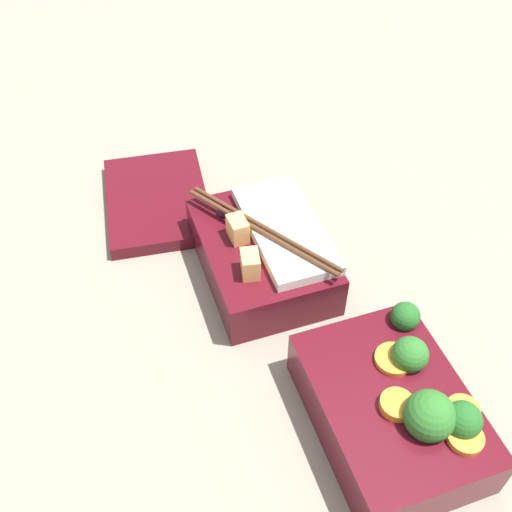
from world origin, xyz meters
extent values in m
plane|color=gray|center=(0.00, 0.00, 0.00)|extent=(3.00, 3.00, 0.00)
cube|color=#510F19|center=(-0.11, -0.03, 0.03)|extent=(0.17, 0.12, 0.05)
sphere|color=#2D7028|center=(-0.14, -0.04, 0.06)|extent=(0.04, 0.04, 0.04)
sphere|color=#236023|center=(-0.15, -0.06, 0.06)|extent=(0.03, 0.03, 0.03)
sphere|color=#236023|center=(-0.04, -0.07, 0.06)|extent=(0.03, 0.03, 0.03)
sphere|color=#2D7028|center=(-0.08, -0.05, 0.06)|extent=(0.03, 0.03, 0.03)
cylinder|color=orange|center=(-0.08, -0.04, 0.05)|extent=(0.05, 0.05, 0.01)
cylinder|color=orange|center=(-0.12, -0.02, 0.06)|extent=(0.04, 0.04, 0.01)
cylinder|color=orange|center=(-0.14, -0.07, 0.06)|extent=(0.03, 0.03, 0.01)
cylinder|color=orange|center=(-0.16, -0.06, 0.05)|extent=(0.04, 0.04, 0.01)
cube|color=#510F19|center=(0.10, 0.02, 0.03)|extent=(0.17, 0.12, 0.05)
cube|color=white|center=(0.10, -0.01, 0.06)|extent=(0.15, 0.07, 0.01)
cube|color=#EAB266|center=(0.06, 0.04, 0.06)|extent=(0.03, 0.02, 0.03)
cube|color=#EAB266|center=(0.11, 0.04, 0.06)|extent=(0.03, 0.02, 0.03)
sphere|color=#381942|center=(0.15, 0.05, 0.06)|extent=(0.01, 0.01, 0.01)
cylinder|color=#56331E|center=(0.10, 0.01, 0.07)|extent=(0.17, 0.11, 0.01)
cylinder|color=#56331E|center=(0.10, 0.02, 0.07)|extent=(0.17, 0.11, 0.01)
cube|color=#510F19|center=(0.25, 0.10, 0.01)|extent=(0.18, 0.14, 0.02)
camera|label=1|loc=(-0.32, 0.17, 0.50)|focal=42.00mm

